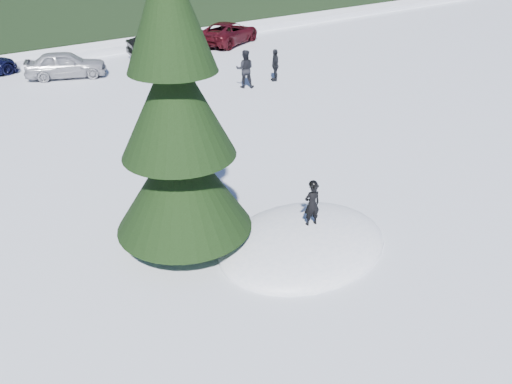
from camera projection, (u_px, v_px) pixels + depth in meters
ground at (302, 245)px, 12.24m from camera, size 200.00×200.00×0.00m
snow_mound at (302, 245)px, 12.24m from camera, size 4.48×3.52×0.96m
spruce_tall at (177, 116)px, 10.67m from camera, size 3.20×3.20×8.60m
spruce_short at (185, 139)px, 12.76m from camera, size 2.20×2.20×5.37m
child_skier at (312, 204)px, 11.92m from camera, size 0.47×0.38×1.11m
adult_0 at (245, 69)px, 23.73m from camera, size 1.10×1.07×1.79m
adult_1 at (275, 65)px, 24.83m from camera, size 0.76×0.99×1.57m
car_4 at (66, 64)px, 25.39m from camera, size 4.26×3.09×1.35m
car_5 at (168, 44)px, 29.28m from camera, size 4.86×2.58×1.52m
car_6 at (228, 33)px, 32.70m from camera, size 5.61×4.17×1.42m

